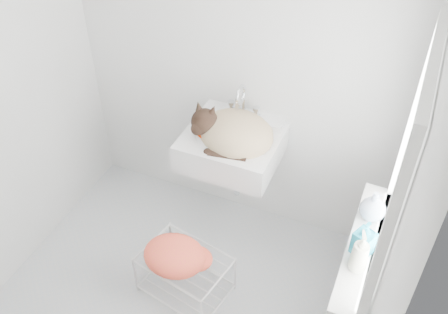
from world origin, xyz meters
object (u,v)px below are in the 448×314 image
at_px(bottle_a, 356,268).
at_px(bottle_c, 370,217).
at_px(cat, 232,132).
at_px(bottle_b, 361,252).
at_px(wire_rack, 185,275).
at_px(sink, 232,136).

height_order(bottle_a, bottle_c, bottle_a).
height_order(cat, bottle_b, cat).
bearing_deg(bottle_c, cat, 159.87).
relative_size(cat, wire_rack, 0.98).
bearing_deg(bottle_c, sink, 159.10).
distance_m(wire_rack, bottle_b, 1.21).
bearing_deg(wire_rack, cat, 83.14).
distance_m(sink, wire_rack, 0.93).
relative_size(cat, bottle_b, 2.56).
xyz_separation_m(cat, bottle_a, (0.91, -0.69, -0.04)).
distance_m(sink, bottle_b, 1.10).
bearing_deg(wire_rack, bottle_b, 0.17).
height_order(wire_rack, bottle_c, bottle_c).
bearing_deg(bottle_a, bottle_b, 90.00).
distance_m(sink, bottle_a, 1.16).
bearing_deg(bottle_a, sink, 142.65).
height_order(sink, wire_rack, sink).
height_order(bottle_b, bottle_c, bottle_b).
relative_size(cat, bottle_a, 2.68).
relative_size(wire_rack, bottle_c, 3.00).
xyz_separation_m(wire_rack, bottle_c, (0.98, 0.25, 0.70)).
height_order(bottle_a, bottle_b, bottle_b).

